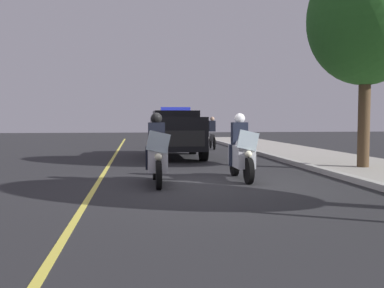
{
  "coord_description": "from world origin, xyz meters",
  "views": [
    {
      "loc": [
        9.86,
        -1.45,
        1.56
      ],
      "look_at": [
        -1.29,
        0.0,
        0.9
      ],
      "focal_mm": 39.58,
      "sensor_mm": 36.0,
      "label": 1
    }
  ],
  "objects_px": {
    "police_motorcycle_lead_right": "(241,153)",
    "police_suv": "(176,131)",
    "tree_mid_block": "(366,19)",
    "police_motorcycle_lead_left": "(157,155)",
    "cyclist_background": "(212,133)"
  },
  "relations": [
    {
      "from": "police_motorcycle_lead_left",
      "to": "tree_mid_block",
      "type": "bearing_deg",
      "value": 107.21
    },
    {
      "from": "police_motorcycle_lead_left",
      "to": "cyclist_background",
      "type": "distance_m",
      "value": 12.07
    },
    {
      "from": "cyclist_background",
      "to": "tree_mid_block",
      "type": "bearing_deg",
      "value": 17.24
    },
    {
      "from": "police_motorcycle_lead_right",
      "to": "police_suv",
      "type": "distance_m",
      "value": 6.67
    },
    {
      "from": "police_suv",
      "to": "tree_mid_block",
      "type": "xyz_separation_m",
      "value": [
        5.06,
        5.3,
        3.49
      ]
    },
    {
      "from": "police_motorcycle_lead_left",
      "to": "police_motorcycle_lead_right",
      "type": "height_order",
      "value": "same"
    },
    {
      "from": "cyclist_background",
      "to": "police_motorcycle_lead_left",
      "type": "bearing_deg",
      "value": -16.46
    },
    {
      "from": "police_motorcycle_lead_right",
      "to": "cyclist_background",
      "type": "height_order",
      "value": "police_motorcycle_lead_right"
    },
    {
      "from": "police_motorcycle_lead_left",
      "to": "cyclist_background",
      "type": "relative_size",
      "value": 1.22
    },
    {
      "from": "police_motorcycle_lead_right",
      "to": "tree_mid_block",
      "type": "bearing_deg",
      "value": 109.7
    },
    {
      "from": "police_motorcycle_lead_right",
      "to": "tree_mid_block",
      "type": "relative_size",
      "value": 0.33
    },
    {
      "from": "police_motorcycle_lead_right",
      "to": "police_suv",
      "type": "relative_size",
      "value": 0.44
    },
    {
      "from": "police_suv",
      "to": "cyclist_background",
      "type": "xyz_separation_m",
      "value": [
        -4.54,
        2.33,
        -0.22
      ]
    },
    {
      "from": "police_suv",
      "to": "cyclist_background",
      "type": "bearing_deg",
      "value": 152.84
    },
    {
      "from": "police_motorcycle_lead_left",
      "to": "tree_mid_block",
      "type": "xyz_separation_m",
      "value": [
        -1.98,
        6.4,
        3.86
      ]
    }
  ]
}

